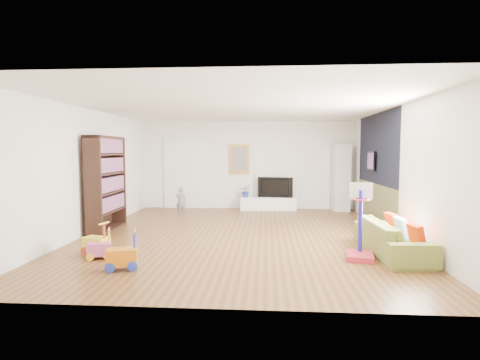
# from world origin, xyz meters

# --- Properties ---
(floor) EXTENTS (6.50, 7.50, 0.00)m
(floor) POSITION_xyz_m (0.00, 0.00, 0.00)
(floor) COLOR brown
(floor) RESTS_ON ground
(ceiling) EXTENTS (6.50, 7.50, 0.00)m
(ceiling) POSITION_xyz_m (0.00, 0.00, 2.70)
(ceiling) COLOR white
(ceiling) RESTS_ON ground
(wall_back) EXTENTS (6.50, 0.00, 2.70)m
(wall_back) POSITION_xyz_m (0.00, 3.75, 1.35)
(wall_back) COLOR silver
(wall_back) RESTS_ON ground
(wall_front) EXTENTS (6.50, 0.00, 2.70)m
(wall_front) POSITION_xyz_m (0.00, -3.75, 1.35)
(wall_front) COLOR silver
(wall_front) RESTS_ON ground
(wall_left) EXTENTS (0.00, 7.50, 2.70)m
(wall_left) POSITION_xyz_m (-3.25, 0.00, 1.35)
(wall_left) COLOR silver
(wall_left) RESTS_ON ground
(wall_right) EXTENTS (0.00, 7.50, 2.70)m
(wall_right) POSITION_xyz_m (3.25, 0.00, 1.35)
(wall_right) COLOR silver
(wall_right) RESTS_ON ground
(navy_accent) EXTENTS (0.01, 3.20, 1.70)m
(navy_accent) POSITION_xyz_m (3.23, 1.40, 1.85)
(navy_accent) COLOR black
(navy_accent) RESTS_ON wall_right
(olive_wainscot) EXTENTS (0.01, 3.20, 1.00)m
(olive_wainscot) POSITION_xyz_m (3.23, 1.40, 0.50)
(olive_wainscot) COLOR brown
(olive_wainscot) RESTS_ON wall_right
(doorway) EXTENTS (1.45, 0.06, 2.10)m
(doorway) POSITION_xyz_m (-1.90, 3.71, 1.05)
(doorway) COLOR white
(doorway) RESTS_ON ground
(painting_back) EXTENTS (0.62, 0.06, 0.92)m
(painting_back) POSITION_xyz_m (-0.25, 3.71, 1.55)
(painting_back) COLOR gold
(painting_back) RESTS_ON wall_back
(artwork_right) EXTENTS (0.04, 0.56, 0.46)m
(artwork_right) POSITION_xyz_m (3.17, 1.60, 1.55)
(artwork_right) COLOR #7F3F8C
(artwork_right) RESTS_ON wall_right
(media_console) EXTENTS (1.69, 0.47, 0.39)m
(media_console) POSITION_xyz_m (0.65, 3.47, 0.20)
(media_console) COLOR white
(media_console) RESTS_ON ground
(tall_cabinet) EXTENTS (0.48, 0.48, 1.99)m
(tall_cabinet) POSITION_xyz_m (2.82, 3.46, 0.99)
(tall_cabinet) COLOR silver
(tall_cabinet) RESTS_ON ground
(bookshelf) EXTENTS (0.41, 1.46, 2.12)m
(bookshelf) POSITION_xyz_m (-2.99, 0.25, 1.06)
(bookshelf) COLOR #301B13
(bookshelf) RESTS_ON ground
(sofa) EXTENTS (0.86, 2.01, 0.58)m
(sofa) POSITION_xyz_m (2.77, -1.27, 0.29)
(sofa) COLOR olive
(sofa) RESTS_ON ground
(basketball_hoop) EXTENTS (0.53, 0.60, 1.27)m
(basketball_hoop) POSITION_xyz_m (2.14, -1.63, 0.63)
(basketball_hoop) COLOR #B62534
(basketball_hoop) RESTS_ON ground
(ride_on_yellow) EXTENTS (0.48, 0.37, 0.57)m
(ride_on_yellow) POSITION_xyz_m (-2.37, -1.64, 0.28)
(ride_on_yellow) COLOR yellow
(ride_on_yellow) RESTS_ON ground
(ride_on_orange) EXTENTS (0.51, 0.40, 0.60)m
(ride_on_orange) POSITION_xyz_m (-1.60, -2.44, 0.30)
(ride_on_orange) COLOR orange
(ride_on_orange) RESTS_ON ground
(ride_on_pink) EXTENTS (0.43, 0.35, 0.50)m
(ride_on_pink) POSITION_xyz_m (-2.19, -1.91, 0.25)
(ride_on_pink) COLOR #CA5691
(ride_on_pink) RESTS_ON ground
(child) EXTENTS (0.32, 0.24, 0.79)m
(child) POSITION_xyz_m (-1.78, 2.34, 0.40)
(child) COLOR slate
(child) RESTS_ON ground
(tv) EXTENTS (1.07, 0.33, 0.61)m
(tv) POSITION_xyz_m (0.87, 3.52, 0.70)
(tv) COLOR black
(tv) RESTS_ON media_console
(vase_plant) EXTENTS (0.38, 0.34, 0.39)m
(vase_plant) POSITION_xyz_m (-0.03, 3.44, 0.59)
(vase_plant) COLOR navy
(vase_plant) RESTS_ON media_console
(pillow_left) EXTENTS (0.15, 0.36, 0.35)m
(pillow_left) POSITION_xyz_m (2.97, -1.82, 0.46)
(pillow_left) COLOR #B32701
(pillow_left) RESTS_ON sofa
(pillow_center) EXTENTS (0.12, 0.37, 0.36)m
(pillow_center) POSITION_xyz_m (2.94, -1.25, 0.46)
(pillow_center) COLOR white
(pillow_center) RESTS_ON sofa
(pillow_right) EXTENTS (0.15, 0.36, 0.35)m
(pillow_right) POSITION_xyz_m (2.94, -0.73, 0.46)
(pillow_right) COLOR red
(pillow_right) RESTS_ON sofa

